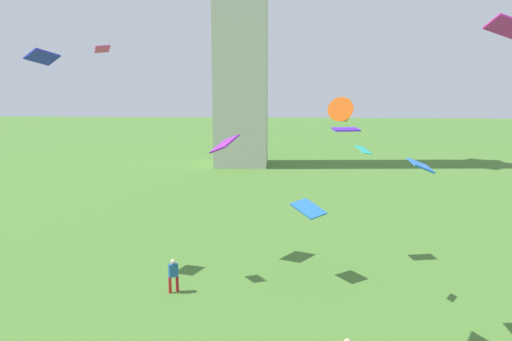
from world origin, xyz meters
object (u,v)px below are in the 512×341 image
(kite_flying_5, at_px, (102,49))
(kite_flying_6, at_px, (364,150))
(kite_flying_7, at_px, (344,116))
(kite_flying_4, at_px, (508,27))
(kite_flying_1, at_px, (421,165))
(kite_flying_8, at_px, (346,129))
(kite_flying_2, at_px, (308,209))
(person_1, at_px, (173,274))
(kite_flying_0, at_px, (225,144))
(kite_flying_3, at_px, (42,57))

(kite_flying_5, relative_size, kite_flying_6, 1.16)
(kite_flying_7, bearing_deg, kite_flying_4, -161.97)
(kite_flying_1, height_order, kite_flying_8, kite_flying_8)
(kite_flying_1, bearing_deg, kite_flying_6, 28.22)
(kite_flying_2, xyz_separation_m, kite_flying_5, (-9.70, -0.80, 7.71))
(kite_flying_1, relative_size, kite_flying_7, 0.70)
(person_1, distance_m, kite_flying_6, 10.49)
(person_1, relative_size, kite_flying_7, 0.92)
(kite_flying_5, bearing_deg, kite_flying_2, -108.70)
(kite_flying_7, height_order, kite_flying_8, kite_flying_7)
(kite_flying_0, bearing_deg, kite_flying_7, -124.82)
(kite_flying_8, bearing_deg, kite_flying_2, 44.77)
(kite_flying_3, bearing_deg, kite_flying_4, -79.85)
(person_1, height_order, kite_flying_3, kite_flying_3)
(person_1, height_order, kite_flying_2, kite_flying_2)
(person_1, height_order, kite_flying_5, kite_flying_5)
(kite_flying_0, xyz_separation_m, kite_flying_6, (6.67, -5.21, 0.46))
(person_1, relative_size, kite_flying_1, 1.32)
(kite_flying_1, xyz_separation_m, kite_flying_7, (-3.05, -0.80, 1.93))
(kite_flying_5, distance_m, kite_flying_6, 12.82)
(kite_flying_6, distance_m, kite_flying_8, 5.50)
(kite_flying_0, relative_size, kite_flying_3, 1.26)
(kite_flying_6, bearing_deg, kite_flying_5, -60.67)
(kite_flying_6, bearing_deg, kite_flying_2, -100.55)
(kite_flying_4, relative_size, kite_flying_5, 1.36)
(kite_flying_1, bearing_deg, kite_flying_5, 69.66)
(kite_flying_3, xyz_separation_m, kite_flying_8, (15.12, 2.80, -3.74))
(kite_flying_4, height_order, kite_flying_8, kite_flying_4)
(kite_flying_4, xyz_separation_m, kite_flying_7, (-5.54, 0.03, -3.07))
(kite_flying_1, xyz_separation_m, kite_flying_8, (-1.85, 8.48, 0.48))
(kite_flying_7, bearing_deg, kite_flying_0, -41.09)
(kite_flying_2, relative_size, kite_flying_8, 1.22)
(person_1, height_order, kite_flying_6, kite_flying_6)
(person_1, distance_m, kite_flying_2, 7.26)
(person_1, xyz_separation_m, kite_flying_8, (8.47, 5.21, 6.31))
(kite_flying_1, bearing_deg, kite_flying_2, 34.34)
(person_1, xyz_separation_m, kite_flying_2, (6.39, 2.19, 2.67))
(kite_flying_5, bearing_deg, kite_flying_4, -132.20)
(kite_flying_4, bearing_deg, kite_flying_0, -49.74)
(kite_flying_2, xyz_separation_m, kite_flying_6, (2.23, -2.46, 3.31))
(kite_flying_5, height_order, kite_flying_6, kite_flying_5)
(kite_flying_2, xyz_separation_m, kite_flying_8, (2.08, 3.03, 3.64))
(kite_flying_1, relative_size, kite_flying_5, 1.09)
(kite_flying_2, bearing_deg, kite_flying_1, 173.92)
(kite_flying_1, bearing_deg, kite_flying_0, 44.11)
(kite_flying_3, bearing_deg, kite_flying_1, -79.86)
(kite_flying_1, relative_size, kite_flying_8, 0.81)
(kite_flying_0, distance_m, kite_flying_1, 11.73)
(kite_flying_1, distance_m, kite_flying_7, 3.70)
(person_1, xyz_separation_m, kite_flying_6, (8.61, -0.27, 5.98))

